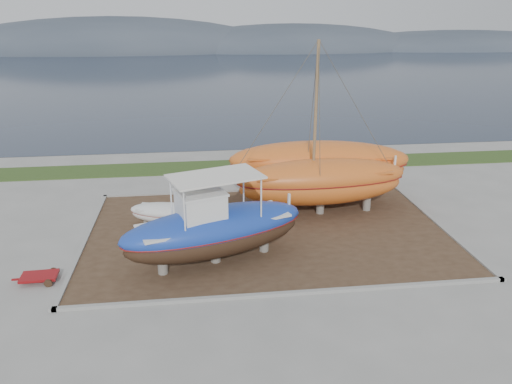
{
  "coord_description": "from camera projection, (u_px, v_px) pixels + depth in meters",
  "views": [
    {
      "loc": [
        -3.48,
        -19.18,
        10.83
      ],
      "look_at": [
        -0.6,
        4.0,
        2.22
      ],
      "focal_mm": 35.0,
      "sensor_mm": 36.0,
      "label": 1
    }
  ],
  "objects": [
    {
      "name": "white_dinghy",
      "position": [
        169.0,
        216.0,
        26.01
      ],
      "size": [
        4.35,
        2.57,
        1.23
      ],
      "primitive_type": null,
      "rotation": [
        0.0,
        0.0,
        -0.27
      ],
      "color": "silver",
      "rests_on": "dirt_patch"
    },
    {
      "name": "blue_caique",
      "position": [
        215.0,
        220.0,
        21.9
      ],
      "size": [
        8.88,
        5.25,
        4.08
      ],
      "primitive_type": null,
      "rotation": [
        0.0,
        0.0,
        0.33
      ],
      "color": "#1B3EA9",
      "rests_on": "dirt_patch"
    },
    {
      "name": "ground",
      "position": [
        281.0,
        270.0,
        22.01
      ],
      "size": [
        140.0,
        140.0,
        0.0
      ],
      "primitive_type": "plane",
      "color": "gray",
      "rests_on": "ground"
    },
    {
      "name": "orange_bare_hull",
      "position": [
        319.0,
        172.0,
        29.36
      ],
      "size": [
        10.82,
        4.13,
        3.47
      ],
      "primitive_type": null,
      "rotation": [
        0.0,
        0.0,
        -0.09
      ],
      "color": "#CC5E1F",
      "rests_on": "dirt_patch"
    },
    {
      "name": "mountain_ridge",
      "position": [
        205.0,
        50.0,
        138.4
      ],
      "size": [
        200.0,
        36.0,
        20.0
      ],
      "primitive_type": null,
      "color": "#333D49",
      "rests_on": "ground"
    },
    {
      "name": "sea",
      "position": [
        213.0,
        74.0,
        87.19
      ],
      "size": [
        260.0,
        100.0,
        0.04
      ],
      "primitive_type": null,
      "color": "#1D273A",
      "rests_on": "ground"
    },
    {
      "name": "grass_strip",
      "position": [
        245.0,
        166.0,
        36.43
      ],
      "size": [
        44.0,
        3.0,
        0.08
      ],
      "primitive_type": "cube",
      "color": "#284219",
      "rests_on": "ground"
    },
    {
      "name": "orange_sailboat",
      "position": [
        324.0,
        131.0,
        26.34
      ],
      "size": [
        9.63,
        3.26,
        9.34
      ],
      "primitive_type": null,
      "rotation": [
        0.0,
        0.0,
        0.05
      ],
      "color": "#CC5E1F",
      "rests_on": "dirt_patch"
    },
    {
      "name": "curb_frame",
      "position": [
        267.0,
        231.0,
        25.71
      ],
      "size": [
        18.6,
        12.6,
        0.15
      ],
      "primitive_type": null,
      "color": "gray",
      "rests_on": "ground"
    },
    {
      "name": "dirt_patch",
      "position": [
        267.0,
        231.0,
        25.72
      ],
      "size": [
        18.0,
        12.0,
        0.06
      ],
      "primitive_type": "cube",
      "color": "#422D1E",
      "rests_on": "ground"
    },
    {
      "name": "red_trailer",
      "position": [
        40.0,
        278.0,
        21.0
      ],
      "size": [
        2.25,
        1.19,
        0.31
      ],
      "primitive_type": null,
      "rotation": [
        0.0,
        0.0,
        0.04
      ],
      "color": "maroon",
      "rests_on": "ground"
    }
  ]
}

